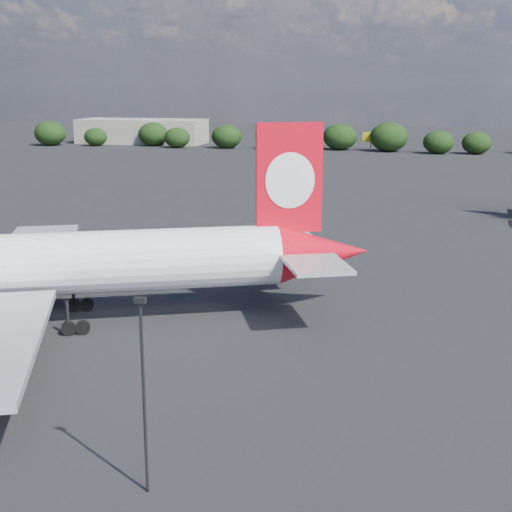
# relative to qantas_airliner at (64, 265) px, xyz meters

# --- Properties ---
(ground) EXTENTS (500.00, 500.00, 0.00)m
(ground) POSITION_rel_qantas_airliner_xyz_m (1.57, 43.02, -5.06)
(ground) COLOR black
(ground) RESTS_ON ground
(qantas_airliner) EXTENTS (48.73, 46.93, 16.63)m
(qantas_airliner) POSITION_rel_qantas_airliner_xyz_m (0.00, 0.00, 0.00)
(qantas_airliner) COLOR white
(qantas_airliner) RESTS_ON ground
(apron_lamp_post) EXTENTS (0.55, 0.30, 10.12)m
(apron_lamp_post) POSITION_rel_qantas_airliner_xyz_m (16.11, -22.64, 0.64)
(apron_lamp_post) COLOR black
(apron_lamp_post) RESTS_ON ground
(terminal_building) EXTENTS (42.00, 16.00, 8.00)m
(terminal_building) POSITION_rel_qantas_airliner_xyz_m (-63.43, 175.02, -1.06)
(terminal_building) COLOR gray
(terminal_building) RESTS_ON ground
(highway_sign) EXTENTS (6.00, 0.30, 4.50)m
(highway_sign) POSITION_rel_qantas_airliner_xyz_m (-16.43, 159.02, -1.94)
(highway_sign) COLOR #156B1B
(highway_sign) RESTS_ON ground
(billboard_yellow) EXTENTS (5.00, 0.30, 5.50)m
(billboard_yellow) POSITION_rel_qantas_airliner_xyz_m (13.57, 165.02, -1.19)
(billboard_yellow) COLOR gold
(billboard_yellow) RESTS_ON ground
(horizon_treeline) EXTENTS (208.20, 15.44, 8.61)m
(horizon_treeline) POSITION_rel_qantas_airliner_xyz_m (6.10, 162.99, -1.34)
(horizon_treeline) COLOR black
(horizon_treeline) RESTS_ON ground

